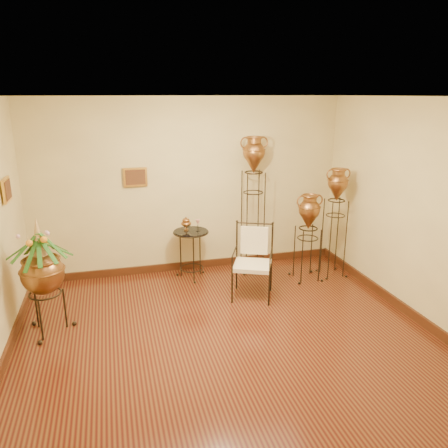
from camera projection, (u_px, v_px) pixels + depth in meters
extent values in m
plane|color=#5C3215|center=(232.00, 347.00, 5.07)|extent=(5.00, 5.00, 0.00)
cube|color=#44200F|center=(192.00, 265.00, 7.35)|extent=(5.00, 0.04, 0.12)
cube|color=#44200F|center=(415.00, 316.00, 5.66)|extent=(0.04, 5.00, 0.12)
cube|color=gold|center=(135.00, 177.00, 6.68)|extent=(0.36, 0.03, 0.29)
cube|color=gold|center=(7.00, 190.00, 5.32)|extent=(0.03, 0.36, 0.29)
cube|color=#FDE3BF|center=(252.00, 266.00, 6.19)|extent=(0.66, 0.64, 0.06)
cube|color=#FDE3BF|center=(253.00, 245.00, 6.11)|extent=(0.37, 0.19, 0.42)
cylinder|color=black|center=(191.00, 231.00, 6.78)|extent=(0.54, 0.54, 0.02)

